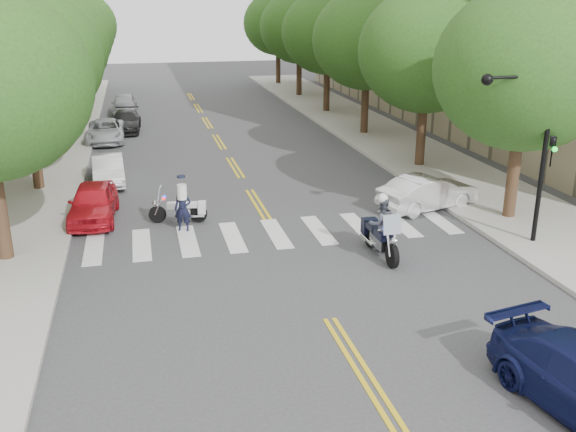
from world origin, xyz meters
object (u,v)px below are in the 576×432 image
object	(u,v)px
motorcycle_parked	(183,210)
motorcycle_police	(381,228)
convertible	(428,192)
officer_standing	(183,209)

from	to	relation	value
motorcycle_parked	motorcycle_police	bearing A→B (deg)	-117.88
motorcycle_police	convertible	bearing A→B (deg)	-132.04
officer_standing	convertible	distance (m)	9.52
motorcycle_parked	convertible	bearing A→B (deg)	-83.32
motorcycle_police	officer_standing	world-z (taller)	motorcycle_police
officer_standing	convertible	xyz separation A→B (m)	(9.51, 0.30, -0.14)
motorcycle_police	convertible	distance (m)	5.39
motorcycle_police	convertible	xyz separation A→B (m)	(3.54, 4.05, -0.25)
motorcycle_police	officer_standing	xyz separation A→B (m)	(-5.97, 3.75, -0.11)
convertible	officer_standing	bearing A→B (deg)	75.11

